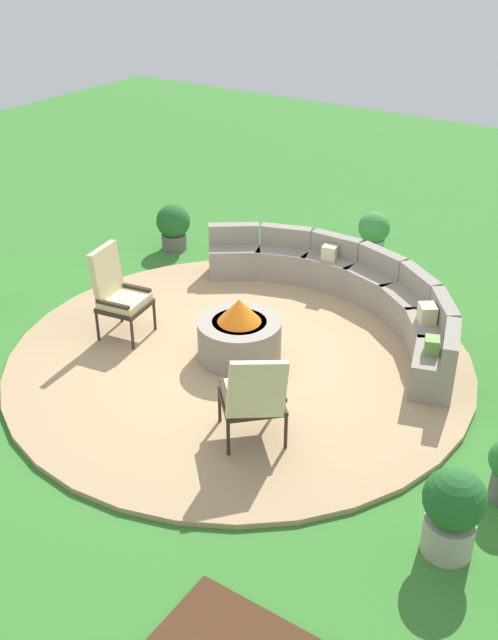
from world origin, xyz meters
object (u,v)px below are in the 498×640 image
(fire_pit, at_px, (239,334))
(potted_plant_0, at_px, (374,232))
(lounge_chair_front_right, at_px, (254,395))
(potted_plant_2, at_px, (453,510))
(lounge_chair_front_left, at_px, (117,292))
(curved_stone_bench, at_px, (352,292))
(potted_plant_4, at_px, (173,225))

(fire_pit, bearing_deg, potted_plant_0, 89.75)
(lounge_chair_front_right, relative_size, potted_plant_0, 1.44)
(fire_pit, distance_m, potted_plant_2, 3.41)
(lounge_chair_front_left, xyz_separation_m, potted_plant_0, (1.53, 3.93, -0.24))
(fire_pit, relative_size, curved_stone_bench, 0.23)
(curved_stone_bench, bearing_deg, potted_plant_0, 107.03)
(curved_stone_bench, distance_m, lounge_chair_front_right, 2.95)
(fire_pit, xyz_separation_m, lounge_chair_front_left, (-1.52, -0.37, 0.28))
(potted_plant_0, distance_m, potted_plant_4, 3.05)
(lounge_chair_front_right, bearing_deg, lounge_chair_front_left, 117.33)
(fire_pit, height_order, lounge_chair_front_left, lounge_chair_front_left)
(curved_stone_bench, height_order, potted_plant_0, curved_stone_bench)
(fire_pit, distance_m, lounge_chair_front_right, 1.57)
(curved_stone_bench, bearing_deg, fire_pit, -108.82)
(fire_pit, height_order, potted_plant_0, fire_pit)
(potted_plant_4, bearing_deg, potted_plant_0, 28.30)
(lounge_chair_front_left, distance_m, potted_plant_0, 4.22)
(curved_stone_bench, bearing_deg, lounge_chair_front_right, -82.10)
(fire_pit, xyz_separation_m, lounge_chair_front_right, (0.99, -1.20, 0.24))
(lounge_chair_front_left, bearing_deg, fire_pit, 94.69)
(lounge_chair_front_left, relative_size, lounge_chair_front_right, 1.11)
(potted_plant_2, bearing_deg, lounge_chair_front_right, 172.61)
(fire_pit, xyz_separation_m, potted_plant_4, (-2.67, 2.11, 0.04))
(fire_pit, bearing_deg, potted_plant_4, 141.59)
(lounge_chair_front_right, xyz_separation_m, potted_plant_2, (2.09, -0.27, -0.15))
(lounge_chair_front_left, height_order, lounge_chair_front_right, lounge_chair_front_left)
(curved_stone_bench, xyz_separation_m, lounge_chair_front_left, (-2.10, -2.08, 0.29))
(curved_stone_bench, distance_m, lounge_chair_front_left, 2.97)
(potted_plant_0, height_order, potted_plant_4, potted_plant_4)
(curved_stone_bench, height_order, potted_plant_4, curved_stone_bench)
(potted_plant_0, bearing_deg, potted_plant_4, -151.70)
(curved_stone_bench, relative_size, lounge_chair_front_right, 4.07)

